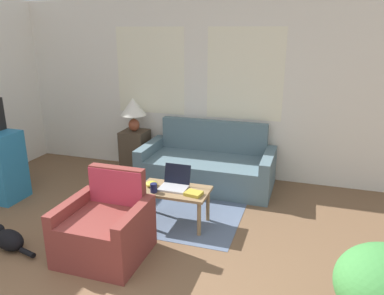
{
  "coord_description": "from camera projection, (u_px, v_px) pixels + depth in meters",
  "views": [
    {
      "loc": [
        1.58,
        -1.38,
        2.17
      ],
      "look_at": [
        0.21,
        2.87,
        0.75
      ],
      "focal_mm": 35.0,
      "sensor_mm": 36.0,
      "label": 1
    }
  ],
  "objects": [
    {
      "name": "coffee_table",
      "position": [
        174.0,
        194.0,
        4.27
      ],
      "size": [
        0.81,
        0.46,
        0.43
      ],
      "color": "#8E704C",
      "rests_on": "ground_plane"
    },
    {
      "name": "armchair",
      "position": [
        107.0,
        229.0,
        3.71
      ],
      "size": [
        0.8,
        0.75,
        0.83
      ],
      "color": "brown",
      "rests_on": "ground_plane"
    },
    {
      "name": "snack_bowl",
      "position": [
        152.0,
        184.0,
        4.33
      ],
      "size": [
        0.14,
        0.14,
        0.06
      ],
      "color": "gold",
      "rests_on": "coffee_table"
    },
    {
      "name": "cat_black",
      "position": [
        8.0,
        239.0,
        3.84
      ],
      "size": [
        0.65,
        0.29,
        0.22
      ],
      "rotation": [
        0.0,
        0.0,
        2.9
      ],
      "color": "black",
      "rests_on": "ground_plane"
    },
    {
      "name": "wall_back",
      "position": [
        202.0,
        89.0,
        5.6
      ],
      "size": [
        6.85,
        0.06,
        2.6
      ],
      "color": "white",
      "rests_on": "ground_plane"
    },
    {
      "name": "book_red",
      "position": [
        194.0,
        193.0,
        4.1
      ],
      "size": [
        0.2,
        0.17,
        0.04
      ],
      "color": "gold",
      "rests_on": "coffee_table"
    },
    {
      "name": "laptop",
      "position": [
        175.0,
        183.0,
        4.29
      ],
      "size": [
        0.31,
        0.29,
        0.24
      ],
      "color": "#B7B7BC",
      "rests_on": "coffee_table"
    },
    {
      "name": "side_table",
      "position": [
        135.0,
        151.0,
        5.92
      ],
      "size": [
        0.39,
        0.39,
        0.65
      ],
      "color": "#4C3D2D",
      "rests_on": "ground_plane"
    },
    {
      "name": "rug",
      "position": [
        190.0,
        201.0,
        4.92
      ],
      "size": [
        1.46,
        1.99,
        0.01
      ],
      "color": "slate",
      "rests_on": "ground_plane"
    },
    {
      "name": "couch",
      "position": [
        208.0,
        167.0,
        5.43
      ],
      "size": [
        1.88,
        0.91,
        0.87
      ],
      "color": "slate",
      "rests_on": "ground_plane"
    },
    {
      "name": "table_lamp",
      "position": [
        133.0,
        109.0,
        5.71
      ],
      "size": [
        0.39,
        0.39,
        0.51
      ],
      "color": "brown",
      "rests_on": "side_table"
    },
    {
      "name": "cup_navy",
      "position": [
        153.0,
        188.0,
        4.16
      ],
      "size": [
        0.08,
        0.08,
        0.1
      ],
      "color": "#191E4C",
      "rests_on": "coffee_table"
    }
  ]
}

